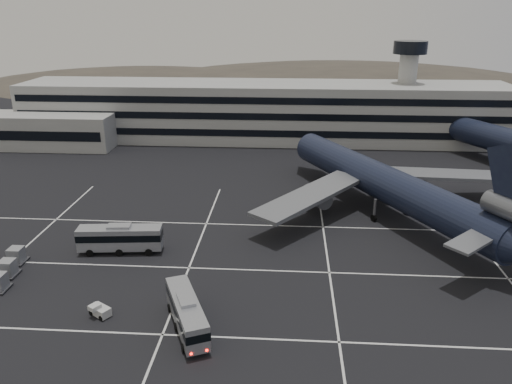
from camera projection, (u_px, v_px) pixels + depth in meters
ground at (232, 286)px, 60.13m from camera, size 260.00×260.00×0.00m
lane_markings at (240, 283)px, 60.74m from camera, size 90.00×55.62×0.01m
terminal at (252, 112)px, 124.43m from camera, size 125.00×26.00×24.00m
hills at (315, 111)px, 222.16m from camera, size 352.00×180.00×44.00m
trijet_main at (387, 184)px, 78.98m from camera, size 42.44×53.18×18.08m
trijet_far at (508, 141)px, 103.73m from camera, size 33.69×53.34×18.08m
bus_near at (187, 312)px, 51.49m from camera, size 6.44×10.62×3.71m
bus_far at (120, 237)px, 67.76m from camera, size 11.54×3.74×4.00m
tug_b at (101, 310)px, 54.09m from camera, size 2.69×2.42×1.49m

